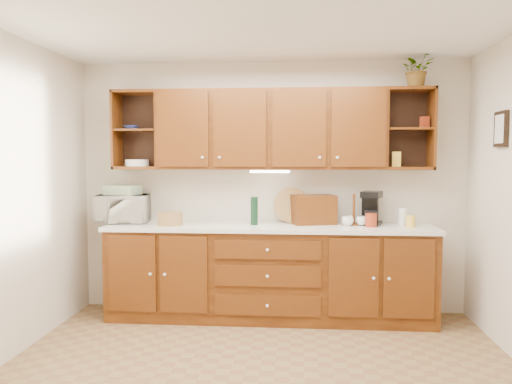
% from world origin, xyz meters
% --- Properties ---
extents(floor, '(4.00, 4.00, 0.00)m').
position_xyz_m(floor, '(0.00, 0.00, 0.00)').
color(floor, olive).
rests_on(floor, ground).
extents(ceiling, '(4.00, 4.00, 0.00)m').
position_xyz_m(ceiling, '(0.00, 0.00, 2.60)').
color(ceiling, white).
rests_on(ceiling, back_wall).
extents(back_wall, '(4.00, 0.00, 4.00)m').
position_xyz_m(back_wall, '(0.00, 1.75, 1.30)').
color(back_wall, beige).
rests_on(back_wall, floor).
extents(base_cabinets, '(3.20, 0.60, 0.90)m').
position_xyz_m(base_cabinets, '(0.00, 1.45, 0.45)').
color(base_cabinets, '#3A1706').
rests_on(base_cabinets, floor).
extents(countertop, '(3.24, 0.64, 0.04)m').
position_xyz_m(countertop, '(0.00, 1.44, 0.92)').
color(countertop, white).
rests_on(countertop, base_cabinets).
extents(upper_cabinets, '(3.20, 0.33, 0.80)m').
position_xyz_m(upper_cabinets, '(0.01, 1.59, 1.89)').
color(upper_cabinets, '#3A1706').
rests_on(upper_cabinets, back_wall).
extents(undercabinet_light, '(0.40, 0.05, 0.02)m').
position_xyz_m(undercabinet_light, '(0.00, 1.53, 1.47)').
color(undercabinet_light, white).
rests_on(undercabinet_light, upper_cabinets).
extents(framed_picture, '(0.03, 0.24, 0.30)m').
position_xyz_m(framed_picture, '(1.98, 0.90, 1.85)').
color(framed_picture, black).
rests_on(framed_picture, right_wall).
extents(wicker_basket, '(0.29, 0.29, 0.13)m').
position_xyz_m(wicker_basket, '(-0.98, 1.37, 1.01)').
color(wicker_basket, '#9E7241').
rests_on(wicker_basket, countertop).
extents(microwave, '(0.56, 0.42, 0.29)m').
position_xyz_m(microwave, '(-1.52, 1.53, 1.08)').
color(microwave, beige).
rests_on(microwave, countertop).
extents(towel_stack, '(0.37, 0.31, 0.10)m').
position_xyz_m(towel_stack, '(-1.52, 1.53, 1.28)').
color(towel_stack, '#C8C75E').
rests_on(towel_stack, microwave).
extents(wine_bottle, '(0.10, 0.10, 0.28)m').
position_xyz_m(wine_bottle, '(-0.15, 1.45, 1.08)').
color(wine_bottle, black).
rests_on(wine_bottle, countertop).
extents(woven_tray, '(0.38, 0.13, 0.37)m').
position_xyz_m(woven_tray, '(0.22, 1.64, 0.95)').
color(woven_tray, '#9E7241').
rests_on(woven_tray, countertop).
extents(bread_box, '(0.47, 0.37, 0.29)m').
position_xyz_m(bread_box, '(0.44, 1.57, 1.09)').
color(bread_box, '#3A1706').
rests_on(bread_box, countertop).
extents(mug_tree, '(0.29, 0.28, 0.31)m').
position_xyz_m(mug_tree, '(0.84, 1.52, 0.99)').
color(mug_tree, '#3A1706').
rests_on(mug_tree, countertop).
extents(canister_red, '(0.12, 0.12, 0.13)m').
position_xyz_m(canister_red, '(0.99, 1.41, 1.01)').
color(canister_red, maroon).
rests_on(canister_red, countertop).
extents(canister_white, '(0.10, 0.10, 0.17)m').
position_xyz_m(canister_white, '(1.32, 1.54, 1.03)').
color(canister_white, white).
rests_on(canister_white, countertop).
extents(canister_yellow, '(0.11, 0.11, 0.11)m').
position_xyz_m(canister_yellow, '(1.37, 1.42, 1.00)').
color(canister_yellow, yellow).
rests_on(canister_yellow, countertop).
extents(coffee_maker, '(0.25, 0.28, 0.34)m').
position_xyz_m(coffee_maker, '(1.01, 1.56, 1.10)').
color(coffee_maker, black).
rests_on(coffee_maker, countertop).
extents(bowl_stack, '(0.16, 0.16, 0.04)m').
position_xyz_m(bowl_stack, '(-1.43, 1.57, 1.92)').
color(bowl_stack, navy).
rests_on(bowl_stack, upper_cabinets).
extents(plate_stack, '(0.29, 0.29, 0.07)m').
position_xyz_m(plate_stack, '(-1.38, 1.58, 1.56)').
color(plate_stack, white).
rests_on(plate_stack, upper_cabinets).
extents(pantry_box_yellow, '(0.09, 0.08, 0.15)m').
position_xyz_m(pantry_box_yellow, '(1.25, 1.56, 1.59)').
color(pantry_box_yellow, yellow).
rests_on(pantry_box_yellow, upper_cabinets).
extents(pantry_box_red, '(0.09, 0.08, 0.11)m').
position_xyz_m(pantry_box_red, '(1.51, 1.55, 1.95)').
color(pantry_box_red, maroon).
rests_on(pantry_box_red, upper_cabinets).
extents(potted_plant, '(0.35, 0.31, 0.34)m').
position_xyz_m(potted_plant, '(1.43, 1.55, 2.46)').
color(potted_plant, '#999999').
rests_on(potted_plant, upper_cabinets).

